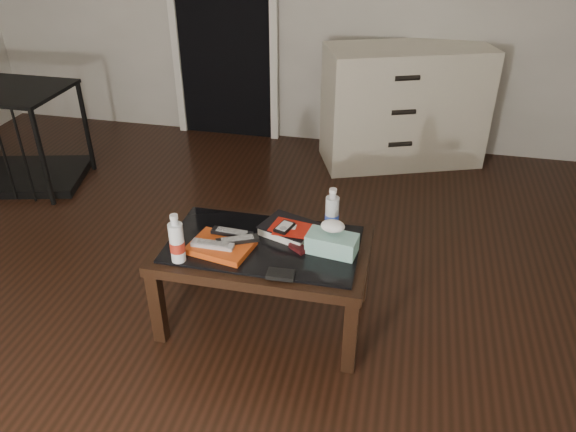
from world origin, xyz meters
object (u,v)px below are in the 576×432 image
object	(u,v)px
water_bottle_left	(176,238)
tissue_box	(332,243)
dresser	(404,106)
textbook	(289,229)
pet_crate	(16,152)
water_bottle_right	(332,211)
coffee_table	(264,254)

from	to	relation	value
water_bottle_left	tissue_box	xyz separation A→B (m)	(0.67, 0.21, -0.07)
dresser	textbook	xyz separation A→B (m)	(-0.47, -1.95, 0.03)
pet_crate	water_bottle_left	world-z (taller)	pet_crate
dresser	textbook	distance (m)	2.00
water_bottle_right	water_bottle_left	bearing A→B (deg)	-149.03
water_bottle_right	textbook	bearing A→B (deg)	-164.16
coffee_table	water_bottle_left	size ratio (longest dim) A/B	4.20
pet_crate	tissue_box	world-z (taller)	pet_crate
water_bottle_left	textbook	bearing A→B (deg)	36.63
coffee_table	water_bottle_left	bearing A→B (deg)	-147.76
water_bottle_right	tissue_box	world-z (taller)	water_bottle_right
pet_crate	water_bottle_left	distance (m)	2.27
coffee_table	dresser	world-z (taller)	dresser
dresser	pet_crate	distance (m)	2.91
dresser	textbook	world-z (taller)	dresser
coffee_table	dresser	distance (m)	2.14
dresser	textbook	size ratio (longest dim) A/B	5.20
coffee_table	water_bottle_left	distance (m)	0.44
textbook	dresser	bearing A→B (deg)	95.93
coffee_table	water_bottle_right	xyz separation A→B (m)	(0.30, 0.17, 0.18)
pet_crate	textbook	world-z (taller)	pet_crate
textbook	water_bottle_right	bearing A→B (deg)	35.46
pet_crate	water_bottle_right	size ratio (longest dim) A/B	4.28
water_bottle_right	tissue_box	size ratio (longest dim) A/B	1.03
coffee_table	dresser	bearing A→B (deg)	74.44
water_bottle_left	coffee_table	bearing A→B (deg)	32.24
dresser	coffee_table	bearing A→B (deg)	-126.14
water_bottle_right	coffee_table	bearing A→B (deg)	-150.52
water_bottle_left	water_bottle_right	size ratio (longest dim) A/B	1.00
textbook	water_bottle_left	distance (m)	0.56
coffee_table	tissue_box	bearing A→B (deg)	0.01
pet_crate	water_bottle_right	distance (m)	2.65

